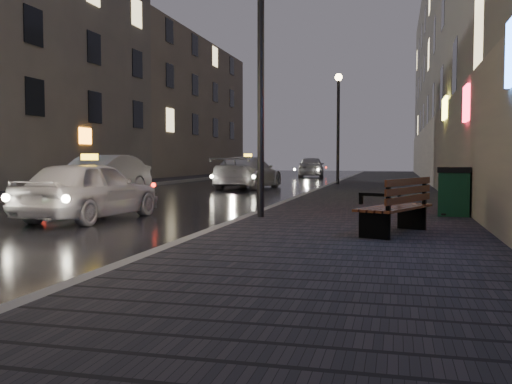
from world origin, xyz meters
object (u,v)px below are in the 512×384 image
(bench, at_px, (399,206))
(taxi_mid, at_px, (248,173))
(lamp_near, at_px, (261,56))
(taxi_near, at_px, (90,190))
(car_far, at_px, (311,167))
(lamp_far, at_px, (338,114))
(trash_bin, at_px, (454,191))
(car_left_mid, at_px, (100,176))

(bench, relative_size, taxi_mid, 0.37)
(lamp_near, height_order, bench, lamp_near)
(taxi_near, relative_size, car_far, 0.87)
(lamp_near, bearing_deg, taxi_near, -178.11)
(taxi_mid, distance_m, car_far, 16.12)
(lamp_far, xyz_separation_m, trash_bin, (3.95, -14.75, -2.81))
(lamp_far, height_order, car_far, lamp_far)
(lamp_near, bearing_deg, taxi_mid, 105.77)
(lamp_far, distance_m, trash_bin, 15.52)
(lamp_far, relative_size, taxi_near, 1.35)
(car_left_mid, xyz_separation_m, taxi_mid, (3.65, 6.95, -0.02))
(bench, bearing_deg, car_left_mid, 161.82)
(bench, height_order, car_left_mid, car_left_mid)
(lamp_near, relative_size, car_left_mid, 1.16)
(lamp_near, relative_size, bench, 2.80)
(taxi_mid, bearing_deg, car_left_mid, 67.23)
(taxi_near, height_order, car_left_mid, car_left_mid)
(taxi_near, bearing_deg, bench, 168.68)
(bench, height_order, car_far, car_far)
(lamp_far, height_order, trash_bin, lamp_far)
(car_left_mid, height_order, taxi_mid, car_left_mid)
(trash_bin, bearing_deg, car_left_mid, 158.59)
(taxi_near, height_order, taxi_mid, taxi_mid)
(lamp_far, relative_size, taxi_mid, 1.05)
(trash_bin, distance_m, taxi_mid, 14.84)
(lamp_near, xyz_separation_m, trash_bin, (3.95, 1.25, -2.81))
(car_left_mid, bearing_deg, lamp_far, 55.29)
(taxi_near, relative_size, taxi_mid, 0.78)
(lamp_far, xyz_separation_m, taxi_mid, (-3.91, -2.15, -2.76))
(lamp_near, relative_size, taxi_near, 1.35)
(bench, xyz_separation_m, trash_bin, (1.15, 3.38, 0.07))
(trash_bin, bearing_deg, taxi_near, -165.30)
(trash_bin, distance_m, car_left_mid, 12.82)
(car_left_mid, bearing_deg, taxi_mid, 67.29)
(trash_bin, distance_m, car_far, 29.61)
(lamp_near, distance_m, taxi_near, 4.81)
(lamp_far, height_order, taxi_mid, lamp_far)
(trash_bin, height_order, car_far, car_far)
(lamp_near, relative_size, trash_bin, 5.08)
(car_left_mid, relative_size, car_far, 1.01)
(car_far, bearing_deg, bench, 94.06)
(car_left_mid, relative_size, taxi_mid, 0.91)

